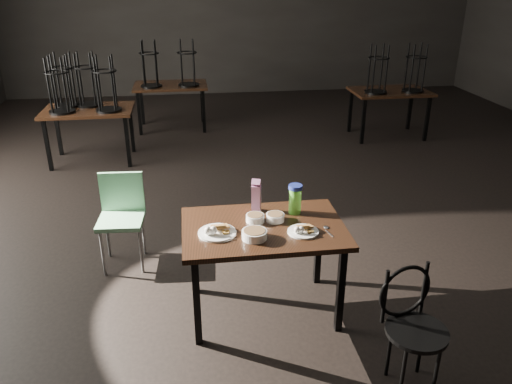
{
  "coord_description": "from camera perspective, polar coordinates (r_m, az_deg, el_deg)",
  "views": [
    {
      "loc": [
        -1.25,
        -4.98,
        2.48
      ],
      "look_at": [
        -0.74,
        -1.36,
        0.85
      ],
      "focal_mm": 35.0,
      "sensor_mm": 36.0,
      "label": 1
    }
  ],
  "objects": [
    {
      "name": "plate_left",
      "position": [
        3.58,
        -4.52,
        -4.47
      ],
      "size": [
        0.27,
        0.27,
        0.09
      ],
      "color": "white",
      "rests_on": "main_table"
    },
    {
      "name": "plate_right",
      "position": [
        3.61,
        5.39,
        -4.36
      ],
      "size": [
        0.23,
        0.23,
        0.07
      ],
      "color": "white",
      "rests_on": "main_table"
    },
    {
      "name": "bg_table_right",
      "position": [
        8.27,
        15.2,
        11.11
      ],
      "size": [
        1.2,
        0.8,
        1.48
      ],
      "color": "black",
      "rests_on": "ground"
    },
    {
      "name": "water_bottle",
      "position": [
        3.85,
        4.49,
        -0.77
      ],
      "size": [
        0.14,
        0.14,
        0.23
      ],
      "color": "#6EE543",
      "rests_on": "main_table"
    },
    {
      "name": "bowl_big",
      "position": [
        3.51,
        -0.19,
        -4.85
      ],
      "size": [
        0.18,
        0.18,
        0.06
      ],
      "color": "white",
      "rests_on": "main_table"
    },
    {
      "name": "main_table",
      "position": [
        3.73,
        0.86,
        -4.99
      ],
      "size": [
        1.2,
        0.8,
        0.75
      ],
      "color": "black",
      "rests_on": "ground"
    },
    {
      "name": "bowl_near",
      "position": [
        3.74,
        -0.1,
        -2.97
      ],
      "size": [
        0.14,
        0.14,
        0.05
      ],
      "color": "white",
      "rests_on": "main_table"
    },
    {
      "name": "bowl_far",
      "position": [
        3.76,
        2.21,
        -2.88
      ],
      "size": [
        0.14,
        0.14,
        0.05
      ],
      "color": "white",
      "rests_on": "main_table"
    },
    {
      "name": "school_chair",
      "position": [
        4.62,
        -15.11,
        -2.16
      ],
      "size": [
        0.41,
        0.41,
        0.84
      ],
      "rotation": [
        0.0,
        0.0,
        -0.07
      ],
      "color": "#6BA77C",
      "rests_on": "ground"
    },
    {
      "name": "bentwood_chair",
      "position": [
        3.36,
        17.35,
        -13.71
      ],
      "size": [
        0.41,
        0.4,
        0.81
      ],
      "rotation": [
        0.0,
        0.0,
        0.2
      ],
      "color": "black",
      "rests_on": "ground"
    },
    {
      "name": "spoon",
      "position": [
        3.69,
        8.06,
        -4.1
      ],
      "size": [
        0.05,
        0.18,
        0.01
      ],
      "color": "silver",
      "rests_on": "main_table"
    },
    {
      "name": "bg_table_far",
      "position": [
        8.55,
        -9.76,
        11.99
      ],
      "size": [
        1.2,
        0.8,
        1.48
      ],
      "color": "black",
      "rests_on": "ground"
    },
    {
      "name": "bg_table_left",
      "position": [
        7.27,
        -18.95,
        9.36
      ],
      "size": [
        1.2,
        0.8,
        1.48
      ],
      "color": "black",
      "rests_on": "ground"
    },
    {
      "name": "juice_carton",
      "position": [
        3.87,
        0.03,
        -0.48
      ],
      "size": [
        0.08,
        0.08,
        0.27
      ],
      "color": "#901A69",
      "rests_on": "main_table"
    }
  ]
}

